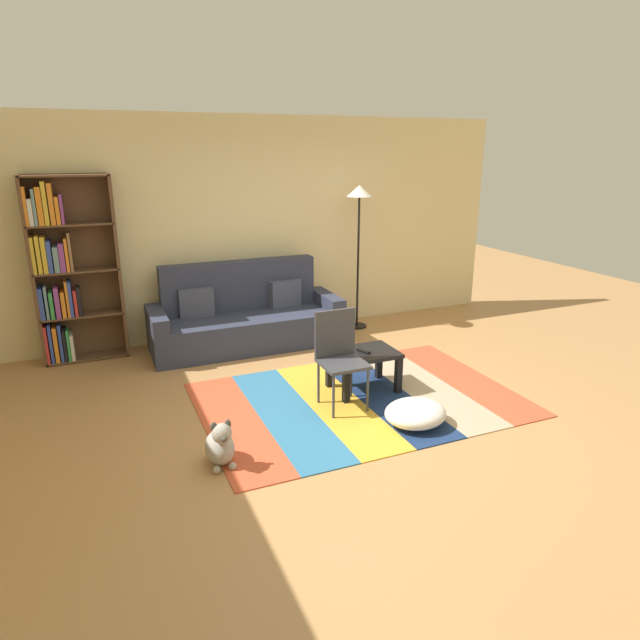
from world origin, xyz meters
TOP-DOWN VIEW (x-y plane):
  - ground_plane at (0.00, 0.00)m, footprint 14.00×14.00m
  - back_wall at (0.00, 2.55)m, footprint 6.80×0.10m
  - rug at (0.22, 0.09)m, footprint 2.97×2.03m
  - couch at (-0.35, 2.02)m, footprint 2.26×0.80m
  - bookshelf at (-2.27, 2.31)m, footprint 0.90×0.28m
  - coffee_table at (0.36, 0.28)m, footprint 0.65×0.47m
  - pouf at (0.43, -0.56)m, footprint 0.55×0.48m
  - dog at (-1.26, -0.51)m, footprint 0.22×0.35m
  - standing_lamp at (1.22, 2.13)m, footprint 0.32×0.32m
  - tv_remote at (0.35, 0.27)m, footprint 0.09×0.16m
  - folding_chair at (0.00, 0.09)m, footprint 0.40×0.40m

SIDE VIEW (x-z plane):
  - ground_plane at x=0.00m, z-range 0.00..0.00m
  - rug at x=0.22m, z-range 0.00..0.01m
  - pouf at x=0.43m, z-range 0.01..0.22m
  - dog at x=-1.26m, z-range -0.04..0.36m
  - coffee_table at x=0.36m, z-range 0.13..0.53m
  - couch at x=-0.35m, z-range -0.16..0.84m
  - tv_remote at x=0.35m, z-range 0.41..0.43m
  - folding_chair at x=0.00m, z-range 0.08..0.98m
  - bookshelf at x=-2.27m, z-range -0.01..2.04m
  - back_wall at x=0.00m, z-range 0.00..2.70m
  - standing_lamp at x=1.22m, z-range 0.62..2.49m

